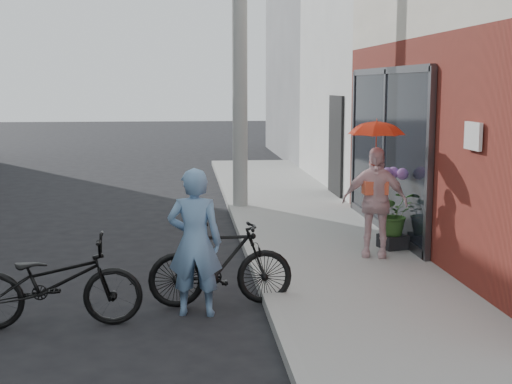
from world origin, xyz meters
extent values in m
plane|color=black|center=(0.00, 0.00, 0.00)|extent=(80.00, 80.00, 0.00)
cube|color=#9A9994|center=(2.10, 2.00, 0.06)|extent=(2.20, 24.00, 0.12)
cube|color=#9E9E99|center=(0.94, 2.00, 0.06)|extent=(0.12, 24.00, 0.12)
cube|color=black|center=(3.16, 3.50, 1.36)|extent=(0.06, 3.80, 2.40)
cube|color=white|center=(3.16, 0.20, 1.82)|extent=(0.04, 0.40, 0.30)
cube|color=white|center=(7.20, 9.00, 3.50)|extent=(8.00, 6.00, 7.00)
cube|color=gray|center=(7.20, 16.00, 3.50)|extent=(8.00, 8.00, 7.00)
cylinder|color=#9E9E99|center=(1.10, 6.00, 3.50)|extent=(0.28, 0.28, 7.00)
imported|color=#6990BB|center=(0.15, -0.03, 0.77)|extent=(0.61, 0.44, 1.54)
imported|color=black|center=(-1.24, -0.27, 0.45)|extent=(1.74, 0.67, 0.90)
imported|color=black|center=(0.43, 0.25, 0.47)|extent=(1.57, 0.50, 0.93)
imported|color=beige|center=(2.54, 1.82, 0.84)|extent=(0.92, 0.63, 1.45)
imported|color=#F33F1C|center=(2.54, 1.82, 1.87)|extent=(0.70, 0.70, 0.61)
cube|color=black|center=(2.94, 2.24, 0.21)|extent=(0.42, 0.42, 0.18)
imported|color=#345F26|center=(2.94, 2.24, 0.61)|extent=(0.55, 0.48, 0.61)
camera|label=1|loc=(0.05, -7.19, 2.37)|focal=50.00mm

